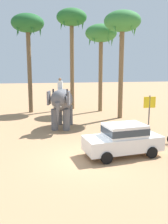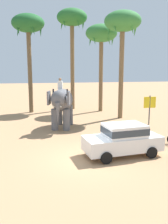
{
  "view_description": "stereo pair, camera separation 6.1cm",
  "coord_description": "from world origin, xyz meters",
  "px_view_note": "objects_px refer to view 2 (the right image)",
  "views": [
    {
      "loc": [
        -2.55,
        -11.92,
        4.7
      ],
      "look_at": [
        0.58,
        4.59,
        1.6
      ],
      "focal_mm": 39.74,
      "sensor_mm": 36.0,
      "label": 1
    },
    {
      "loc": [
        -2.49,
        -11.93,
        4.7
      ],
      "look_at": [
        0.58,
        4.59,
        1.6
      ],
      "focal_mm": 39.74,
      "sensor_mm": 36.0,
      "label": 2
    }
  ],
  "objects_px": {
    "palm_tree_behind_elephant": "(123,25)",
    "palm_tree_near_hut": "(72,22)",
    "car_sedan_foreground": "(123,138)",
    "palm_tree_far_back": "(28,27)",
    "signboard_yellow": "(150,104)",
    "palm_tree_left_of_road": "(101,36)",
    "elephant_with_mahout": "(62,102)"
  },
  "relations": [
    {
      "from": "palm_tree_left_of_road",
      "to": "palm_tree_behind_elephant",
      "type": "bearing_deg",
      "value": -76.83
    },
    {
      "from": "car_sedan_foreground",
      "to": "palm_tree_left_of_road",
      "type": "height_order",
      "value": "palm_tree_left_of_road"
    },
    {
      "from": "signboard_yellow",
      "to": "palm_tree_left_of_road",
      "type": "bearing_deg",
      "value": 108.81
    },
    {
      "from": "palm_tree_far_back",
      "to": "signboard_yellow",
      "type": "relative_size",
      "value": 4.07
    },
    {
      "from": "elephant_with_mahout",
      "to": "palm_tree_left_of_road",
      "type": "bearing_deg",
      "value": 54.36
    },
    {
      "from": "palm_tree_near_hut",
      "to": "palm_tree_left_of_road",
      "type": "relative_size",
      "value": 1.2
    },
    {
      "from": "elephant_with_mahout",
      "to": "car_sedan_foreground",
      "type": "bearing_deg",
      "value": -68.48
    },
    {
      "from": "car_sedan_foreground",
      "to": "palm_tree_behind_elephant",
      "type": "bearing_deg",
      "value": 72.12
    },
    {
      "from": "elephant_with_mahout",
      "to": "signboard_yellow",
      "type": "height_order",
      "value": "elephant_with_mahout"
    },
    {
      "from": "palm_tree_left_of_road",
      "to": "palm_tree_far_back",
      "type": "height_order",
      "value": "palm_tree_far_back"
    },
    {
      "from": "palm_tree_near_hut",
      "to": "signboard_yellow",
      "type": "relative_size",
      "value": 4.46
    },
    {
      "from": "palm_tree_far_back",
      "to": "signboard_yellow",
      "type": "xyz_separation_m",
      "value": [
        9.59,
        -7.5,
        -6.82
      ]
    },
    {
      "from": "palm_tree_left_of_road",
      "to": "palm_tree_far_back",
      "type": "xyz_separation_m",
      "value": [
        -7.25,
        0.64,
        0.79
      ]
    },
    {
      "from": "palm_tree_behind_elephant",
      "to": "signboard_yellow",
      "type": "bearing_deg",
      "value": -64.57
    },
    {
      "from": "palm_tree_far_back",
      "to": "palm_tree_near_hut",
      "type": "bearing_deg",
      "value": 15.32
    },
    {
      "from": "car_sedan_foreground",
      "to": "signboard_yellow",
      "type": "relative_size",
      "value": 1.78
    },
    {
      "from": "car_sedan_foreground",
      "to": "palm_tree_left_of_road",
      "type": "bearing_deg",
      "value": 80.84
    },
    {
      "from": "car_sedan_foreground",
      "to": "palm_tree_behind_elephant",
      "type": "height_order",
      "value": "palm_tree_behind_elephant"
    },
    {
      "from": "palm_tree_left_of_road",
      "to": "elephant_with_mahout",
      "type": "bearing_deg",
      "value": -125.64
    },
    {
      "from": "car_sedan_foreground",
      "to": "palm_tree_near_hut",
      "type": "height_order",
      "value": "palm_tree_near_hut"
    },
    {
      "from": "car_sedan_foreground",
      "to": "palm_tree_left_of_road",
      "type": "xyz_separation_m",
      "value": [
        2.14,
        13.24,
        6.79
      ]
    },
    {
      "from": "palm_tree_left_of_road",
      "to": "signboard_yellow",
      "type": "relative_size",
      "value": 3.71
    },
    {
      "from": "palm_tree_behind_elephant",
      "to": "palm_tree_near_hut",
      "type": "height_order",
      "value": "palm_tree_near_hut"
    },
    {
      "from": "palm_tree_near_hut",
      "to": "signboard_yellow",
      "type": "height_order",
      "value": "palm_tree_near_hut"
    },
    {
      "from": "palm_tree_behind_elephant",
      "to": "palm_tree_near_hut",
      "type": "xyz_separation_m",
      "value": [
        -3.63,
        5.72,
        1.12
      ]
    },
    {
      "from": "signboard_yellow",
      "to": "car_sedan_foreground",
      "type": "bearing_deg",
      "value": -125.04
    },
    {
      "from": "palm_tree_near_hut",
      "to": "signboard_yellow",
      "type": "distance_m",
      "value": 12.68
    },
    {
      "from": "palm_tree_left_of_road",
      "to": "palm_tree_far_back",
      "type": "relative_size",
      "value": 0.91
    },
    {
      "from": "palm_tree_behind_elephant",
      "to": "signboard_yellow",
      "type": "relative_size",
      "value": 3.94
    },
    {
      "from": "palm_tree_far_back",
      "to": "car_sedan_foreground",
      "type": "bearing_deg",
      "value": -69.77
    },
    {
      "from": "car_sedan_foreground",
      "to": "palm_tree_behind_elephant",
      "type": "relative_size",
      "value": 0.45
    },
    {
      "from": "palm_tree_far_back",
      "to": "signboard_yellow",
      "type": "height_order",
      "value": "palm_tree_far_back"
    }
  ]
}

